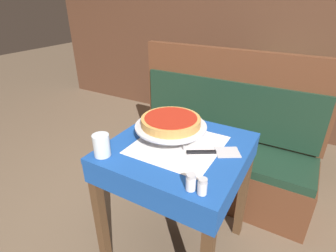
{
  "coord_description": "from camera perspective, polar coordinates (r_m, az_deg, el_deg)",
  "views": [
    {
      "loc": [
        0.54,
        -1.05,
        1.48
      ],
      "look_at": [
        -0.06,
        0.0,
        0.87
      ],
      "focal_mm": 28.0,
      "sensor_mm": 36.0,
      "label": 1
    }
  ],
  "objects": [
    {
      "name": "pepper_shaker",
      "position": [
        1.06,
        7.49,
        -12.91
      ],
      "size": [
        0.04,
        0.04,
        0.07
      ],
      "color": "silver",
      "rests_on": "dining_table_front"
    },
    {
      "name": "water_glass_near",
      "position": [
        1.3,
        -14.27,
        -4.09
      ],
      "size": [
        0.08,
        0.08,
        0.11
      ],
      "color": "silver",
      "rests_on": "dining_table_front"
    },
    {
      "name": "dining_table_rear",
      "position": [
        2.73,
        23.25,
        6.92
      ],
      "size": [
        0.75,
        0.75,
        0.77
      ],
      "color": "#1E6B33",
      "rests_on": "ground_plane"
    },
    {
      "name": "pizza_server",
      "position": [
        1.33,
        10.44,
        -5.62
      ],
      "size": [
        0.26,
        0.19,
        0.01
      ],
      "color": "#BCBCC1",
      "rests_on": "dining_table_front"
    },
    {
      "name": "pizza_pan_stand",
      "position": [
        1.39,
        0.61,
        -0.13
      ],
      "size": [
        0.38,
        0.38,
        0.09
      ],
      "color": "#ADADB2",
      "rests_on": "dining_table_front"
    },
    {
      "name": "booth_bench",
      "position": [
        2.16,
        10.7,
        -5.96
      ],
      "size": [
        1.45,
        0.46,
        1.13
      ],
      "color": "brown",
      "rests_on": "ground_plane"
    },
    {
      "name": "ground_plane",
      "position": [
        1.9,
        1.75,
        -24.61
      ],
      "size": [
        14.0,
        14.0,
        0.0
      ],
      "primitive_type": "plane",
      "color": "brown"
    },
    {
      "name": "dining_table_front",
      "position": [
        1.44,
        2.12,
        -7.64
      ],
      "size": [
        0.7,
        0.7,
        0.77
      ],
      "color": "#194799",
      "rests_on": "ground_plane"
    },
    {
      "name": "salt_shaker",
      "position": [
        1.07,
        4.99,
        -12.04
      ],
      "size": [
        0.04,
        0.04,
        0.07
      ],
      "color": "silver",
      "rests_on": "dining_table_front"
    },
    {
      "name": "condiment_caddy",
      "position": [
        2.64,
        25.75,
        9.28
      ],
      "size": [
        0.15,
        0.15,
        0.14
      ],
      "color": "black",
      "rests_on": "dining_table_rear"
    },
    {
      "name": "deep_dish_pizza",
      "position": [
        1.38,
        0.62,
        1.08
      ],
      "size": [
        0.31,
        0.31,
        0.05
      ],
      "color": "#C68E47",
      "rests_on": "pizza_pan_stand"
    },
    {
      "name": "back_wall_panel",
      "position": [
        3.13,
        20.99,
        19.97
      ],
      "size": [
        6.0,
        0.04,
        2.4
      ],
      "primitive_type": "cube",
      "color": "#4C2D1E",
      "rests_on": "ground_plane"
    }
  ]
}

